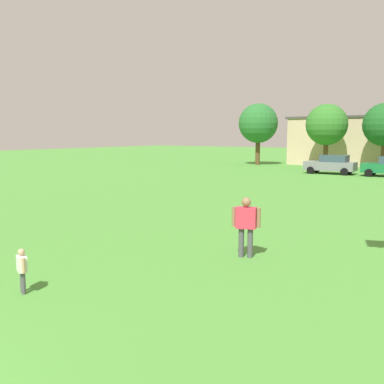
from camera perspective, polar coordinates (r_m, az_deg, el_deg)
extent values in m
plane|color=#4C9338|center=(31.95, 21.44, 0.82)|extent=(160.00, 160.00, 0.00)
cylinder|color=#4C4C51|center=(10.47, -21.41, -10.87)|extent=(0.09, 0.09, 0.49)
cylinder|color=#4C4C51|center=(10.33, -21.28, -11.11)|extent=(0.09, 0.09, 0.49)
cube|color=white|center=(10.28, -21.46, -8.77)|extent=(0.37, 0.31, 0.35)
cylinder|color=tan|center=(10.47, -21.64, -8.43)|extent=(0.07, 0.07, 0.33)
cylinder|color=tan|center=(10.08, -21.27, -9.02)|extent=(0.07, 0.07, 0.33)
sphere|color=tan|center=(10.21, -21.53, -7.36)|extent=(0.15, 0.15, 0.15)
cylinder|color=#4C4C51|center=(12.48, 6.49, -6.59)|extent=(0.16, 0.16, 0.84)
cylinder|color=#4C4C51|center=(12.45, 7.65, -6.65)|extent=(0.16, 0.16, 0.84)
cube|color=#D8334C|center=(12.31, 7.12, -3.38)|extent=(0.63, 0.48, 0.60)
cylinder|color=#936B4C|center=(12.35, 5.52, -3.23)|extent=(0.12, 0.12, 0.56)
cylinder|color=#936B4C|center=(12.27, 8.74, -3.36)|extent=(0.12, 0.12, 0.56)
sphere|color=#936B4C|center=(12.23, 7.16, -1.31)|extent=(0.26, 0.26, 0.26)
cube|color=slate|center=(40.34, 17.69, 3.28)|extent=(4.30, 1.80, 0.76)
cube|color=#334756|center=(40.21, 18.21, 4.22)|extent=(2.24, 1.58, 0.60)
cylinder|color=black|center=(39.93, 15.30, 2.78)|extent=(0.64, 0.22, 0.64)
cylinder|color=black|center=(41.64, 16.07, 2.94)|extent=(0.64, 0.22, 0.64)
cylinder|color=black|center=(39.13, 19.38, 2.53)|extent=(0.64, 0.22, 0.64)
cylinder|color=black|center=(40.88, 19.99, 2.70)|extent=(0.64, 0.22, 0.64)
cylinder|color=black|center=(38.69, 22.20, 2.34)|extent=(0.64, 0.22, 0.64)
cylinder|color=black|center=(40.46, 22.70, 2.52)|extent=(0.64, 0.22, 0.64)
cylinder|color=brown|center=(50.69, 8.63, 5.17)|extent=(0.52, 0.52, 2.84)
sphere|color=#286B2D|center=(50.67, 8.70, 8.93)|extent=(4.48, 4.48, 4.48)
cylinder|color=brown|center=(47.20, 17.13, 4.65)|extent=(0.49, 0.49, 2.68)
sphere|color=#337528|center=(47.16, 17.28, 8.46)|extent=(4.23, 4.23, 4.23)
cylinder|color=brown|center=(46.38, 23.83, 4.28)|extent=(0.49, 0.49, 2.65)
cube|color=beige|center=(52.82, 20.25, 6.19)|extent=(13.06, 6.15, 5.25)
cube|color=#4C4742|center=(52.85, 20.39, 9.17)|extent=(13.58, 6.40, 0.24)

